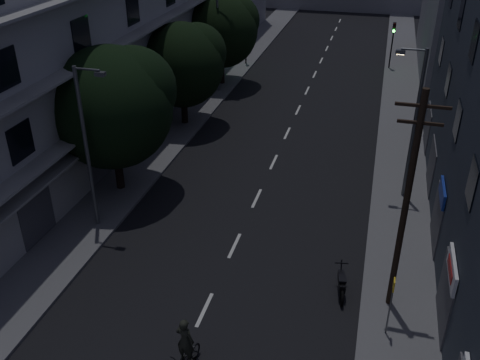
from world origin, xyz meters
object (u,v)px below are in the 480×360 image
at_px(motorcycle, 341,284).
at_px(cyclist, 186,354).
at_px(utility_pole, 406,202).
at_px(bus_stop_sign, 392,297).

bearing_deg(motorcycle, cyclist, -140.47).
xyz_separation_m(utility_pole, cyclist, (-6.74, -5.20, -4.09)).
distance_m(utility_pole, bus_stop_sign, 3.46).
height_order(utility_pole, motorcycle, utility_pole).
bearing_deg(bus_stop_sign, motorcycle, 133.61).
height_order(utility_pole, bus_stop_sign, utility_pole).
bearing_deg(bus_stop_sign, utility_pole, 87.36).
distance_m(bus_stop_sign, motorcycle, 3.04).
xyz_separation_m(bus_stop_sign, cyclist, (-6.66, -3.45, -1.11)).
xyz_separation_m(utility_pole, bus_stop_sign, (-0.08, -1.75, -2.98)).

